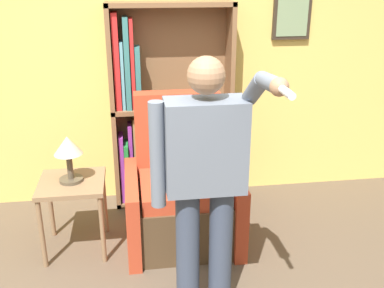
{
  "coord_description": "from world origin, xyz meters",
  "views": [
    {
      "loc": [
        -0.16,
        -2.1,
        2.11
      ],
      "look_at": [
        0.24,
        0.71,
        1.01
      ],
      "focal_mm": 42.0,
      "sensor_mm": 36.0,
      "label": 1
    }
  ],
  "objects_px": {
    "side_table": "(73,192)",
    "person_standing": "(205,175)",
    "bookcase": "(157,112)",
    "table_lamp": "(68,150)",
    "armchair": "(181,196)"
  },
  "relations": [
    {
      "from": "person_standing",
      "to": "table_lamp",
      "type": "bearing_deg",
      "value": 137.44
    },
    {
      "from": "bookcase",
      "to": "armchair",
      "type": "height_order",
      "value": "bookcase"
    },
    {
      "from": "table_lamp",
      "to": "person_standing",
      "type": "bearing_deg",
      "value": -42.56
    },
    {
      "from": "armchair",
      "to": "person_standing",
      "type": "bearing_deg",
      "value": -87.44
    },
    {
      "from": "side_table",
      "to": "table_lamp",
      "type": "xyz_separation_m",
      "value": [
        0.0,
        0.0,
        0.35
      ]
    },
    {
      "from": "side_table",
      "to": "person_standing",
      "type": "bearing_deg",
      "value": -42.56
    },
    {
      "from": "bookcase",
      "to": "armchair",
      "type": "xyz_separation_m",
      "value": [
        0.14,
        -0.69,
        -0.52
      ]
    },
    {
      "from": "bookcase",
      "to": "person_standing",
      "type": "height_order",
      "value": "bookcase"
    },
    {
      "from": "side_table",
      "to": "table_lamp",
      "type": "distance_m",
      "value": 0.35
    },
    {
      "from": "bookcase",
      "to": "table_lamp",
      "type": "xyz_separation_m",
      "value": [
        -0.72,
        -0.75,
        -0.04
      ]
    },
    {
      "from": "armchair",
      "to": "side_table",
      "type": "relative_size",
      "value": 1.98
    },
    {
      "from": "bookcase",
      "to": "person_standing",
      "type": "relative_size",
      "value": 1.11
    },
    {
      "from": "person_standing",
      "to": "bookcase",
      "type": "bearing_deg",
      "value": 96.48
    },
    {
      "from": "armchair",
      "to": "bookcase",
      "type": "bearing_deg",
      "value": 101.41
    },
    {
      "from": "bookcase",
      "to": "side_table",
      "type": "bearing_deg",
      "value": -133.58
    }
  ]
}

